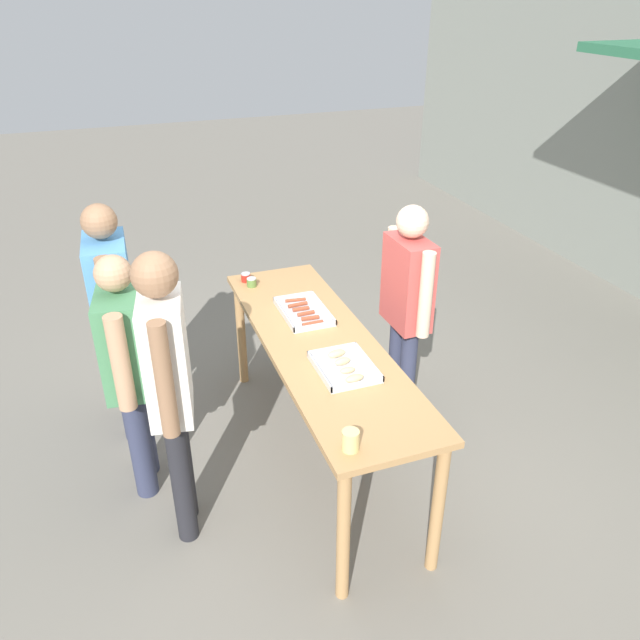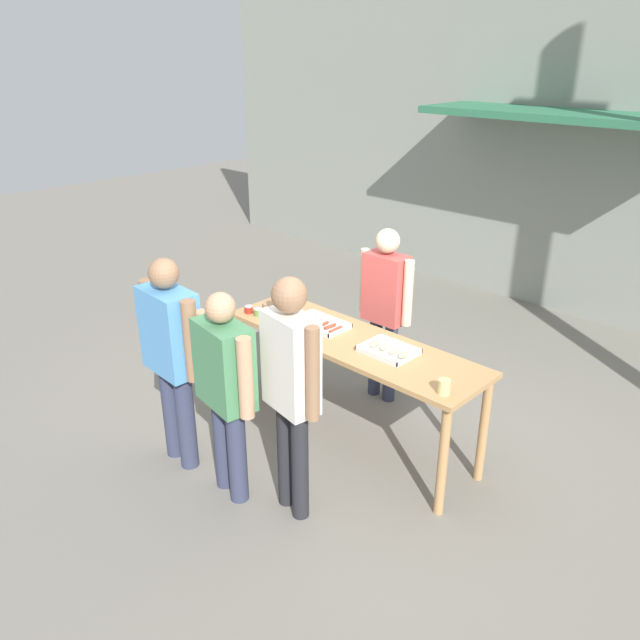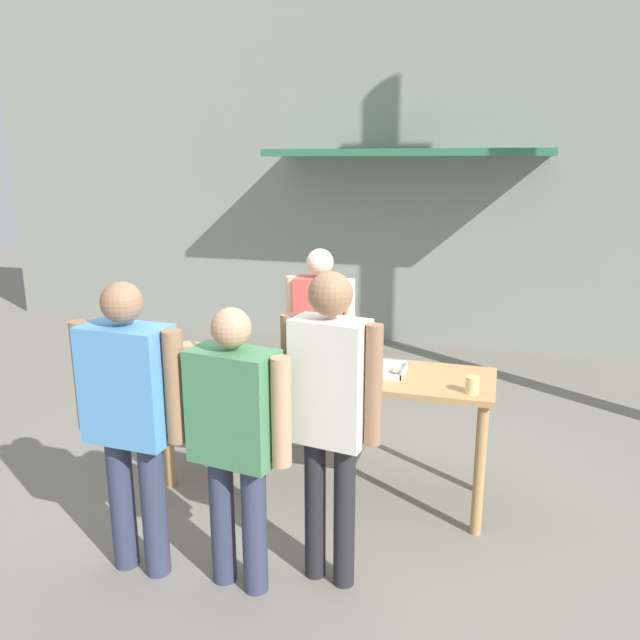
{
  "view_description": "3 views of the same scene",
  "coord_description": "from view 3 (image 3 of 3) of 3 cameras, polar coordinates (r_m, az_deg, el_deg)",
  "views": [
    {
      "loc": [
        3.15,
        -1.15,
        2.9
      ],
      "look_at": [
        0.0,
        0.0,
        1.07
      ],
      "focal_mm": 35.0,
      "sensor_mm": 36.0,
      "label": 1
    },
    {
      "loc": [
        2.94,
        -3.41,
        3.07
      ],
      "look_at": [
        -0.38,
        0.02,
        0.97
      ],
      "focal_mm": 35.0,
      "sensor_mm": 36.0,
      "label": 2
    },
    {
      "loc": [
        1.12,
        -3.93,
        2.32
      ],
      "look_at": [
        -0.24,
        0.72,
        1.07
      ],
      "focal_mm": 35.0,
      "sensor_mm": 36.0,
      "label": 3
    }
  ],
  "objects": [
    {
      "name": "food_tray_buns",
      "position": [
        4.26,
        5.01,
        -4.49
      ],
      "size": [
        0.41,
        0.32,
        0.05
      ],
      "color": "silver",
      "rests_on": "serving_table"
    },
    {
      "name": "serving_table",
      "position": [
        4.36,
        0.37,
        -5.9
      ],
      "size": [
        2.3,
        0.67,
        0.92
      ],
      "color": "tan",
      "rests_on": "ground"
    },
    {
      "name": "beer_cup",
      "position": [
        3.96,
        13.76,
        -5.79
      ],
      "size": [
        0.09,
        0.09,
        0.11
      ],
      "color": "#DBC67A",
      "rests_on": "serving_table"
    },
    {
      "name": "building_facade_back",
      "position": [
        7.99,
        8.48,
        13.82
      ],
      "size": [
        12.0,
        1.11,
        4.5
      ],
      "color": "gray",
      "rests_on": "ground"
    },
    {
      "name": "person_customer_with_cup",
      "position": [
        3.33,
        0.92,
        -7.58
      ],
      "size": [
        0.57,
        0.28,
        1.78
      ],
      "rotation": [
        0.0,
        0.0,
        2.98
      ],
      "color": "#232328",
      "rests_on": "ground"
    },
    {
      "name": "ground_plane",
      "position": [
        4.7,
        0.35,
        -15.12
      ],
      "size": [
        24.0,
        24.0,
        0.0
      ],
      "primitive_type": "plane",
      "color": "slate"
    },
    {
      "name": "condiment_jar_mustard",
      "position": [
        4.5,
        -12.99,
        -3.58
      ],
      "size": [
        0.07,
        0.07,
        0.07
      ],
      "color": "#B22319",
      "rests_on": "serving_table"
    },
    {
      "name": "condiment_jar_ketchup",
      "position": [
        4.47,
        -11.77,
        -3.63
      ],
      "size": [
        0.07,
        0.07,
        0.07
      ],
      "color": "#567A38",
      "rests_on": "serving_table"
    },
    {
      "name": "person_server_behind_table",
      "position": [
        5.03,
        -0.0,
        -0.93
      ],
      "size": [
        0.57,
        0.22,
        1.65
      ],
      "rotation": [
        0.0,
        0.0,
        0.02
      ],
      "color": "#333851",
      "rests_on": "ground"
    },
    {
      "name": "person_customer_holding_hotdog",
      "position": [
        3.59,
        -16.96,
        -7.68
      ],
      "size": [
        0.69,
        0.28,
        1.71
      ],
      "rotation": [
        0.0,
        0.0,
        3.09
      ],
      "color": "#333851",
      "rests_on": "ground"
    },
    {
      "name": "food_tray_sausages",
      "position": [
        4.45,
        -4.2,
        -3.7
      ],
      "size": [
        0.47,
        0.29,
        0.04
      ],
      "color": "silver",
      "rests_on": "serving_table"
    },
    {
      "name": "person_customer_waiting_in_line",
      "position": [
        3.36,
        -7.79,
        -9.89
      ],
      "size": [
        0.66,
        0.31,
        1.6
      ],
      "rotation": [
        0.0,
        0.0,
        3.0
      ],
      "color": "#333851",
      "rests_on": "ground"
    }
  ]
}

